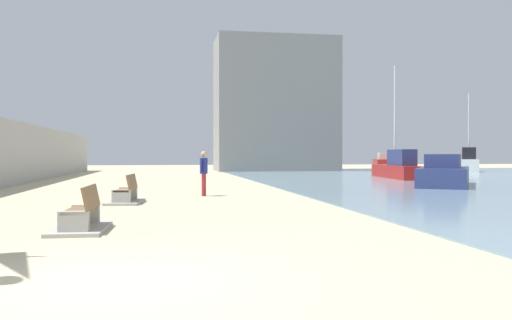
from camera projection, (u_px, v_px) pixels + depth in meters
ground_plane at (150, 190)px, 24.78m from camera, size 120.00×120.00×0.00m
bench_near at (82, 220)px, 11.67m from camera, size 1.17×2.14×0.98m
bench_far at (126, 196)px, 18.30m from camera, size 1.30×2.20×0.98m
person_walking at (204, 170)px, 21.39m from camera, size 0.32×0.47×1.78m
boat_far_left at (444, 174)px, 27.86m from camera, size 5.55×6.99×1.63m
boat_outer at (384, 164)px, 48.02m from camera, size 3.08×5.59×1.80m
boat_mid_bay at (469, 162)px, 50.62m from camera, size 3.64×4.69×7.37m
boat_far_right at (398, 167)px, 36.68m from camera, size 2.36×7.80×7.74m
harbor_building at (276, 105)px, 54.28m from camera, size 12.00×6.00×13.22m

